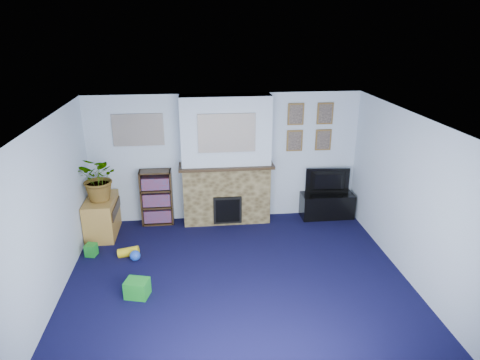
{
  "coord_description": "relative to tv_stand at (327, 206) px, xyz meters",
  "views": [
    {
      "loc": [
        -0.55,
        -5.34,
        3.6
      ],
      "look_at": [
        0.12,
        0.79,
        1.3
      ],
      "focal_mm": 32.0,
      "sensor_mm": 36.0,
      "label": 1
    }
  ],
  "objects": [
    {
      "name": "mantel_can",
      "position": [
        -1.3,
        -0.03,
        0.99
      ],
      "size": [
        0.05,
        0.05,
        0.11
      ],
      "primitive_type": "cylinder",
      "color": "#198C26",
      "rests_on": "chimney_breast"
    },
    {
      "name": "green_crate",
      "position": [
        -3.37,
        -2.23,
        -0.08
      ],
      "size": [
        0.37,
        0.32,
        0.25
      ],
      "primitive_type": "cube",
      "rotation": [
        0.0,
        0.0,
        -0.26
      ],
      "color": "#198C26",
      "rests_on": "ground"
    },
    {
      "name": "tv_stand",
      "position": [
        0.0,
        0.0,
        0.0
      ],
      "size": [
        1.0,
        0.42,
        0.47
      ],
      "primitive_type": "cube",
      "color": "black",
      "rests_on": "ground"
    },
    {
      "name": "toy_tube",
      "position": [
        -3.65,
        -1.11,
        -0.15
      ],
      "size": [
        0.35,
        0.15,
        0.2
      ],
      "primitive_type": "cylinder",
      "rotation": [
        0.0,
        1.43,
        0.0
      ],
      "color": "yellow",
      "rests_on": "ground"
    },
    {
      "name": "mantel_candle",
      "position": [
        -1.58,
        -0.03,
        1.01
      ],
      "size": [
        0.05,
        0.05,
        0.17
      ],
      "primitive_type": "cylinder",
      "color": "#B2BFC6",
      "rests_on": "chimney_breast"
    },
    {
      "name": "toy_block",
      "position": [
        -4.25,
        -1.03,
        -0.12
      ],
      "size": [
        0.2,
        0.2,
        0.2
      ],
      "primitive_type": "cube",
      "rotation": [
        0.0,
        0.0,
        -0.27
      ],
      "color": "#198C26",
      "rests_on": "ground"
    },
    {
      "name": "chimney_breast",
      "position": [
        -1.95,
        0.02,
        0.96
      ],
      "size": [
        1.72,
        0.5,
        2.4
      ],
      "color": "brown",
      "rests_on": "ground"
    },
    {
      "name": "bookshelf",
      "position": [
        -3.25,
        0.08,
        0.28
      ],
      "size": [
        0.58,
        0.28,
        1.05
      ],
      "color": "black",
      "rests_on": "ground"
    },
    {
      "name": "wall_left",
      "position": [
        -4.45,
        -2.03,
        0.97
      ],
      "size": [
        0.04,
        4.5,
        2.4
      ],
      "primitive_type": "cube",
      "color": "silver",
      "rests_on": "ground"
    },
    {
      "name": "wall_front",
      "position": [
        -1.95,
        -4.28,
        0.97
      ],
      "size": [
        5.0,
        0.04,
        2.4
      ],
      "primitive_type": "cube",
      "color": "silver",
      "rests_on": "ground"
    },
    {
      "name": "toy_ball",
      "position": [
        -3.52,
        -1.26,
        -0.14
      ],
      "size": [
        0.17,
        0.17,
        0.17
      ],
      "primitive_type": "sphere",
      "color": "blue",
      "rests_on": "ground"
    },
    {
      "name": "portrait_br",
      "position": [
        -0.1,
        0.2,
        1.27
      ],
      "size": [
        0.3,
        0.03,
        0.4
      ],
      "primitive_type": "cube",
      "color": "brown",
      "rests_on": "wall_back"
    },
    {
      "name": "mantel_teddy",
      "position": [
        -2.43,
        -0.03,
        0.99
      ],
      "size": [
        0.13,
        0.13,
        0.13
      ],
      "primitive_type": "sphere",
      "color": "gray",
      "rests_on": "chimney_breast"
    },
    {
      "name": "portrait_tr",
      "position": [
        -0.1,
        0.2,
        1.77
      ],
      "size": [
        0.3,
        0.03,
        0.4
      ],
      "primitive_type": "cube",
      "color": "brown",
      "rests_on": "wall_back"
    },
    {
      "name": "portrait_bl",
      "position": [
        -0.65,
        0.2,
        1.27
      ],
      "size": [
        0.3,
        0.03,
        0.4
      ],
      "primitive_type": "cube",
      "color": "brown",
      "rests_on": "wall_back"
    },
    {
      "name": "ceiling",
      "position": [
        -1.95,
        -2.03,
        2.17
      ],
      "size": [
        5.0,
        4.5,
        0.01
      ],
      "primitive_type": "cube",
      "color": "white",
      "rests_on": "wall_back"
    },
    {
      "name": "wall_back",
      "position": [
        -1.95,
        0.22,
        0.97
      ],
      "size": [
        5.0,
        0.04,
        2.4
      ],
      "primitive_type": "cube",
      "color": "silver",
      "rests_on": "ground"
    },
    {
      "name": "floor",
      "position": [
        -1.95,
        -2.03,
        -0.23
      ],
      "size": [
        5.0,
        4.5,
        0.01
      ],
      "primitive_type": "cube",
      "color": "black",
      "rests_on": "ground"
    },
    {
      "name": "potted_plant",
      "position": [
        -4.14,
        -0.33,
        0.86
      ],
      "size": [
        0.92,
        0.88,
        0.8
      ],
      "primitive_type": "imported",
      "rotation": [
        0.0,
        0.0,
        5.82
      ],
      "color": "#26661E",
      "rests_on": "sideboard"
    },
    {
      "name": "television",
      "position": [
        0.0,
        0.02,
        0.49
      ],
      "size": [
        0.85,
        0.19,
        0.48
      ],
      "primitive_type": "imported",
      "rotation": [
        0.0,
        0.0,
        3.05
      ],
      "color": "black",
      "rests_on": "tv_stand"
    },
    {
      "name": "wall_right",
      "position": [
        0.55,
        -2.03,
        0.97
      ],
      "size": [
        0.04,
        4.5,
        2.4
      ],
      "primitive_type": "cube",
      "color": "silver",
      "rests_on": "ground"
    },
    {
      "name": "collage_left",
      "position": [
        -3.5,
        0.21,
        1.55
      ],
      "size": [
        0.9,
        0.03,
        0.58
      ],
      "primitive_type": "cube",
      "color": "gray",
      "rests_on": "wall_back"
    },
    {
      "name": "portrait_tl",
      "position": [
        -0.65,
        0.2,
        1.77
      ],
      "size": [
        0.3,
        0.03,
        0.4
      ],
      "primitive_type": "cube",
      "color": "brown",
      "rests_on": "wall_back"
    },
    {
      "name": "mantel_clock",
      "position": [
        -1.94,
        -0.03,
        1.0
      ],
      "size": [
        0.1,
        0.06,
        0.14
      ],
      "primitive_type": "cube",
      "color": "gold",
      "rests_on": "chimney_breast"
    },
    {
      "name": "sideboard",
      "position": [
        -4.19,
        -0.28,
        0.12
      ],
      "size": [
        0.49,
        0.88,
        0.69
      ],
      "primitive_type": "cube",
      "color": "#AB7E37",
      "rests_on": "ground"
    },
    {
      "name": "collage_main",
      "position": [
        -1.95,
        -0.19,
        1.55
      ],
      "size": [
        1.0,
        0.03,
        0.68
      ],
      "primitive_type": "cube",
      "color": "gray",
      "rests_on": "chimney_breast"
    }
  ]
}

